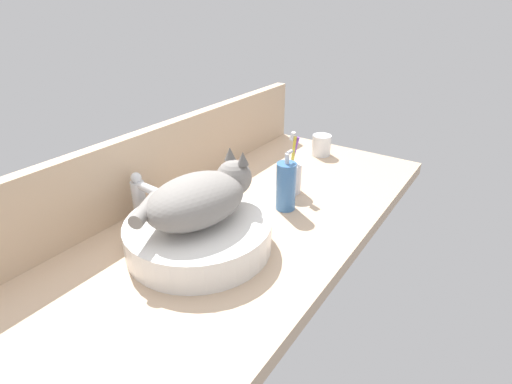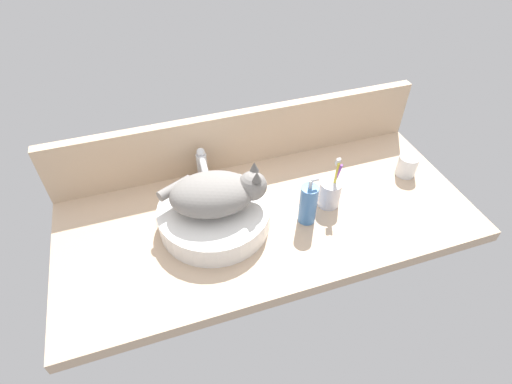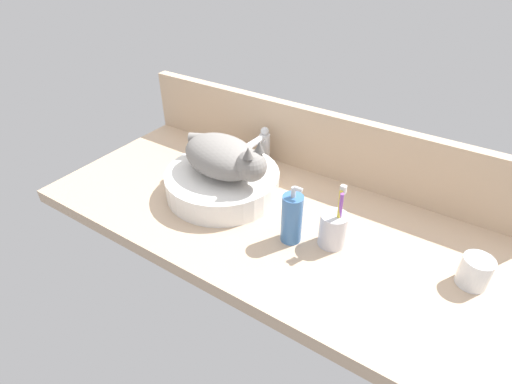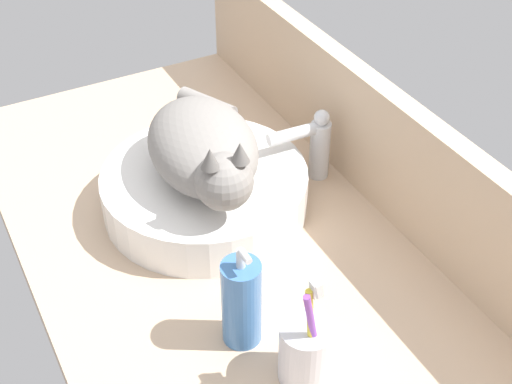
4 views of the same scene
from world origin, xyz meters
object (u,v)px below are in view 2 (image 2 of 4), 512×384
(cat, at_px, (217,193))
(sink_basin, at_px, (214,216))
(soap_dispenser, at_px, (308,204))
(water_glass, at_px, (407,167))
(toothbrush_cup, at_px, (330,193))
(faucet, at_px, (202,165))

(cat, bearing_deg, sink_basin, 174.32)
(sink_basin, xyz_separation_m, soap_dispenser, (0.28, -0.07, 0.03))
(soap_dispenser, xyz_separation_m, water_glass, (0.42, 0.09, -0.04))
(cat, bearing_deg, soap_dispenser, -15.29)
(sink_basin, height_order, toothbrush_cup, toothbrush_cup)
(cat, bearing_deg, faucet, 90.36)
(sink_basin, xyz_separation_m, cat, (0.01, -0.00, 0.09))
(sink_basin, distance_m, water_glass, 0.70)
(sink_basin, bearing_deg, faucet, 86.56)
(sink_basin, distance_m, faucet, 0.21)
(cat, height_order, soap_dispenser, cat)
(water_glass, bearing_deg, cat, -178.13)
(toothbrush_cup, bearing_deg, cat, 175.36)
(toothbrush_cup, bearing_deg, sink_basin, 175.32)
(faucet, height_order, water_glass, faucet)
(sink_basin, height_order, faucet, faucet)
(toothbrush_cup, xyz_separation_m, water_glass, (0.33, 0.05, -0.02))
(faucet, relative_size, soap_dispenser, 0.80)
(soap_dispenser, bearing_deg, cat, 164.71)
(cat, distance_m, faucet, 0.21)
(sink_basin, height_order, water_glass, water_glass)
(faucet, relative_size, toothbrush_cup, 0.73)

